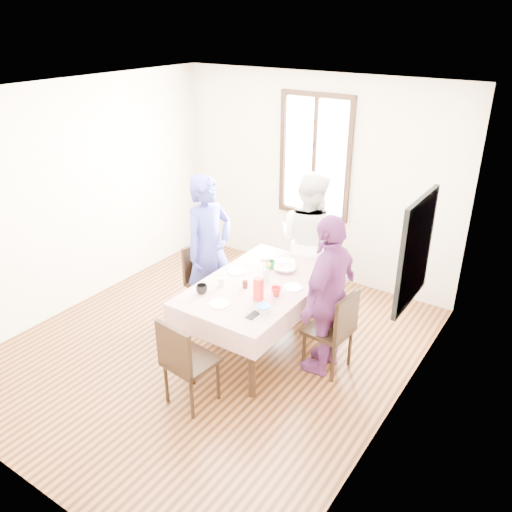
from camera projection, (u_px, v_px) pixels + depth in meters
name	position (u px, v px, depth m)	size (l,w,h in m)	color
ground	(213.00, 346.00, 5.73)	(4.50, 4.50, 0.00)	black
back_wall	(315.00, 179.00, 6.85)	(4.00, 4.00, 0.00)	beige
right_wall	(403.00, 288.00, 4.15)	(4.50, 4.50, 0.00)	beige
window_frame	(315.00, 157.00, 6.70)	(1.02, 0.06, 1.62)	black
window_pane	(315.00, 157.00, 6.71)	(0.90, 0.02, 1.50)	white
art_poster	(416.00, 251.00, 4.30)	(0.04, 0.76, 0.96)	red
dining_table	(259.00, 315.00, 5.62)	(0.97, 1.63, 0.75)	black
tablecloth	(259.00, 284.00, 5.46)	(1.09, 1.75, 0.01)	#550C0D
chair_left	(209.00, 283.00, 6.11)	(0.42, 0.42, 0.91)	black
chair_right	(328.00, 330.00, 5.21)	(0.42, 0.42, 0.91)	black
chair_far	(309.00, 270.00, 6.42)	(0.42, 0.42, 0.91)	black
chair_near	(191.00, 361.00, 4.74)	(0.42, 0.42, 0.91)	black
person_left	(209.00, 250.00, 5.91)	(0.65, 0.42, 1.77)	#343A8D
person_far	(309.00, 241.00, 6.24)	(0.83, 0.65, 1.71)	white
person_right	(329.00, 296.00, 5.06)	(0.99, 0.41, 1.68)	#672B66
mug_black	(202.00, 289.00, 5.24)	(0.12, 0.12, 0.09)	black
mug_flag	(276.00, 291.00, 5.20)	(0.10, 0.10, 0.10)	red
mug_green	(270.00, 264.00, 5.76)	(0.11, 0.11, 0.09)	#0C7226
serving_bowl	(285.00, 269.00, 5.70)	(0.24, 0.24, 0.06)	white
juice_carton	(259.00, 289.00, 5.09)	(0.08, 0.08, 0.24)	red
butter_tub	(263.00, 309.00, 4.93)	(0.11, 0.11, 0.06)	white
jam_jar	(245.00, 284.00, 5.35)	(0.06, 0.06, 0.08)	black
drinking_glass	(221.00, 282.00, 5.38)	(0.07, 0.07, 0.09)	silver
smartphone	(253.00, 315.00, 4.87)	(0.08, 0.16, 0.01)	black
flower_vase	(266.00, 275.00, 5.47)	(0.07, 0.07, 0.14)	silver
plate_left	(237.00, 271.00, 5.69)	(0.20, 0.20, 0.01)	white
plate_right	(293.00, 287.00, 5.36)	(0.20, 0.20, 0.01)	white
plate_far	(287.00, 262.00, 5.92)	(0.20, 0.20, 0.01)	white
plate_near	(219.00, 304.00, 5.06)	(0.20, 0.20, 0.01)	white
butter_lid	(263.00, 306.00, 4.91)	(0.12, 0.12, 0.01)	blue
flower_bunch	(266.00, 265.00, 5.42)	(0.09, 0.09, 0.10)	yellow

